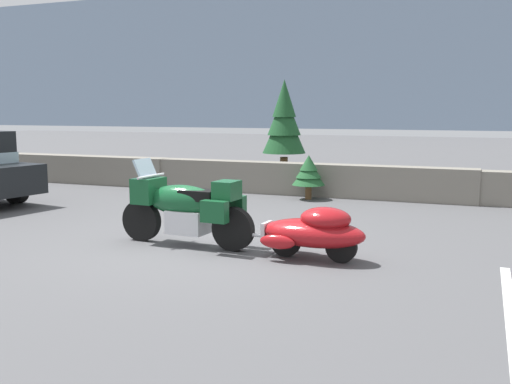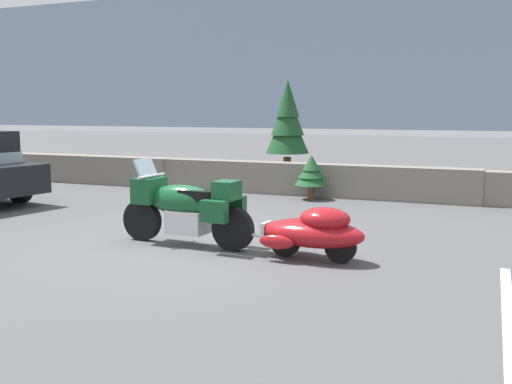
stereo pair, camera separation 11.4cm
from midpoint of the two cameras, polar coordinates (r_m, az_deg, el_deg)
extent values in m
plane|color=#4C4C4F|center=(9.18, -5.01, -5.21)|extent=(80.00, 80.00, 0.00)
cube|color=slate|center=(18.38, -19.18, 2.27)|extent=(8.00, 0.57, 0.80)
cube|color=slate|center=(14.47, 5.52, 1.23)|extent=(8.00, 0.52, 0.79)
cube|color=#7F93AD|center=(104.02, 20.17, 10.78)|extent=(240.00, 80.00, 16.00)
cylinder|color=black|center=(9.60, -10.71, -2.72)|extent=(0.67, 0.18, 0.66)
cylinder|color=black|center=(8.75, -1.91, -3.63)|extent=(0.67, 0.18, 0.66)
cube|color=silver|center=(9.12, -6.25, -2.88)|extent=(0.62, 0.47, 0.36)
ellipsoid|color=#144C28|center=(9.11, -6.82, -0.79)|extent=(1.22, 0.50, 0.48)
cube|color=#144C28|center=(9.44, -10.05, 0.19)|extent=(0.39, 0.54, 0.40)
cube|color=#9EB7C6|center=(9.43, -10.35, 2.19)|extent=(0.21, 0.45, 0.34)
cube|color=black|center=(8.94, -5.20, -0.28)|extent=(0.58, 0.39, 0.16)
cube|color=#144C28|center=(8.70, -2.51, 0.18)|extent=(0.34, 0.42, 0.28)
cube|color=#144C28|center=(8.50, -3.74, -1.92)|extent=(0.41, 0.18, 0.32)
cube|color=#144C28|center=(9.03, -1.89, -1.33)|extent=(0.41, 0.18, 0.32)
cylinder|color=silver|center=(9.38, -9.84, 1.56)|extent=(0.08, 0.70, 0.04)
cylinder|color=silver|center=(9.53, -10.51, -1.27)|extent=(0.26, 0.08, 0.54)
cylinder|color=black|center=(8.43, 3.25, -4.85)|extent=(0.44, 0.12, 0.44)
cylinder|color=black|center=(8.17, 8.65, -5.35)|extent=(0.44, 0.12, 0.44)
ellipsoid|color=maroon|center=(8.25, 5.92, -4.02)|extent=(1.53, 0.76, 0.40)
ellipsoid|color=maroon|center=(8.16, 7.14, -2.61)|extent=(0.75, 0.60, 0.32)
cube|color=silver|center=(8.51, 1.40, -3.75)|extent=(0.08, 0.32, 0.24)
ellipsoid|color=maroon|center=(8.13, 2.41, -4.90)|extent=(0.53, 0.17, 0.20)
ellipsoid|color=maroon|center=(8.71, 4.05, -4.04)|extent=(0.53, 0.17, 0.20)
cylinder|color=silver|center=(8.69, -0.96, -4.11)|extent=(0.70, 0.09, 0.05)
cylinder|color=black|center=(14.26, -21.87, 0.36)|extent=(0.71, 0.33, 0.68)
cylinder|color=brown|center=(15.80, 3.26, 1.91)|extent=(0.21, 0.21, 0.84)
cone|color=#194723|center=(15.72, 3.30, 6.23)|extent=(1.16, 1.16, 1.32)
cone|color=#194723|center=(15.71, 3.31, 7.68)|extent=(0.90, 0.90, 1.16)
cone|color=#194723|center=(15.71, 3.32, 9.13)|extent=(0.64, 0.64, 0.99)
cylinder|color=brown|center=(13.84, 5.63, -0.10)|extent=(0.15, 0.15, 0.30)
cone|color=#1E5128|center=(13.78, 5.66, 1.67)|extent=(0.78, 0.78, 0.48)
cone|color=#1E5128|center=(13.77, 5.66, 2.27)|extent=(0.60, 0.60, 0.42)
cone|color=#1E5128|center=(13.75, 5.67, 2.87)|extent=(0.43, 0.43, 0.36)
cube|color=silver|center=(6.79, 23.83, -10.63)|extent=(0.12, 3.60, 0.01)
camera|label=1|loc=(0.06, -89.63, 0.05)|focal=40.97mm
camera|label=2|loc=(0.06, 90.37, -0.05)|focal=40.97mm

